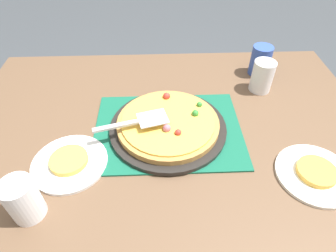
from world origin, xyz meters
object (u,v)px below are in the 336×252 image
(plate_near_left, at_px, (315,174))
(cup_corner, at_px, (262,76))
(pizza, at_px, (168,123))
(plate_far_right, at_px, (70,163))
(cup_near, at_px, (23,200))
(pizza_pan, at_px, (168,128))
(cup_far, at_px, (260,60))
(served_slice_right, at_px, (69,160))
(pizza_server, at_px, (138,121))
(served_slice_left, at_px, (317,171))

(plate_near_left, relative_size, cup_corner, 1.83)
(pizza, height_order, cup_corner, cup_corner)
(plate_far_right, bearing_deg, pizza, -156.16)
(cup_near, bearing_deg, plate_far_right, -113.18)
(plate_near_left, height_order, cup_corner, cup_corner)
(pizza_pan, bearing_deg, pizza, -140.05)
(cup_far, bearing_deg, plate_far_right, 33.84)
(pizza, xyz_separation_m, served_slice_right, (0.29, 0.13, -0.02))
(plate_far_right, relative_size, cup_corner, 1.83)
(pizza_pan, relative_size, served_slice_right, 3.45)
(plate_near_left, relative_size, cup_far, 1.83)
(cup_near, distance_m, pizza_server, 0.37)
(served_slice_left, bearing_deg, served_slice_right, -5.62)
(plate_near_left, xyz_separation_m, plate_far_right, (0.70, -0.07, 0.00))
(pizza_server, bearing_deg, cup_corner, -152.36)
(pizza_pan, xyz_separation_m, plate_far_right, (0.29, 0.13, -0.01))
(cup_near, bearing_deg, served_slice_right, -113.18)
(pizza_pan, xyz_separation_m, served_slice_left, (-0.41, 0.20, 0.01))
(plate_near_left, relative_size, plate_far_right, 1.00)
(plate_far_right, relative_size, served_slice_left, 2.00)
(cup_near, bearing_deg, pizza_pan, -141.72)
(pizza, relative_size, cup_far, 2.75)
(pizza, height_order, pizza_server, pizza_server)
(pizza, xyz_separation_m, plate_near_left, (-0.41, 0.20, -0.03))
(plate_far_right, bearing_deg, cup_corner, -152.37)
(pizza, height_order, served_slice_right, pizza)
(cup_far, height_order, cup_corner, same)
(plate_far_right, relative_size, cup_near, 1.83)
(plate_near_left, bearing_deg, pizza_pan, -25.92)
(served_slice_right, relative_size, cup_far, 0.92)
(pizza_pan, height_order, pizza, pizza)
(plate_far_right, xyz_separation_m, served_slice_left, (-0.70, 0.07, 0.01))
(pizza_pan, xyz_separation_m, plate_near_left, (-0.41, 0.20, -0.01))
(pizza_pan, relative_size, cup_far, 3.17)
(served_slice_right, bearing_deg, plate_near_left, 174.38)
(pizza_pan, height_order, plate_near_left, pizza_pan)
(plate_near_left, bearing_deg, pizza, -26.01)
(served_slice_left, xyz_separation_m, served_slice_right, (0.70, -0.07, 0.00))
(pizza_pan, bearing_deg, cup_far, -139.82)
(cup_corner, bearing_deg, plate_far_right, 27.63)
(plate_near_left, relative_size, cup_near, 1.83)
(pizza, height_order, served_slice_left, pizza)
(pizza_pan, height_order, served_slice_left, served_slice_left)
(pizza, height_order, cup_near, cup_near)
(served_slice_left, height_order, cup_far, cup_far)
(pizza, relative_size, served_slice_left, 3.00)
(plate_far_right, height_order, cup_far, cup_far)
(cup_corner, bearing_deg, served_slice_right, 27.63)
(cup_corner, bearing_deg, served_slice_left, 96.38)
(pizza, bearing_deg, plate_far_right, 23.84)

